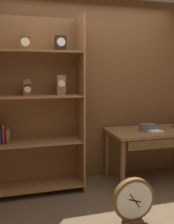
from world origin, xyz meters
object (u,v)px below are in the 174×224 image
(bookshelf, at_px, (25,108))
(toolbox_small, at_px, (147,127))
(round_clock_large, at_px, (133,201))
(open_repair_manual, at_px, (155,131))
(workbench, at_px, (157,136))

(bookshelf, height_order, toolbox_small, bookshelf)
(round_clock_large, bearing_deg, bookshelf, 134.27)
(toolbox_small, height_order, open_repair_manual, toolbox_small)
(bookshelf, xyz_separation_m, workbench, (1.81, -0.12, -0.45))
(bookshelf, relative_size, open_repair_manual, 10.26)
(toolbox_small, xyz_separation_m, open_repair_manual, (0.07, -0.09, -0.04))
(toolbox_small, height_order, round_clock_large, toolbox_small)
(toolbox_small, bearing_deg, open_repair_manual, -50.47)
(bookshelf, distance_m, workbench, 1.86)
(bookshelf, xyz_separation_m, open_repair_manual, (1.71, -0.22, -0.35))
(open_repair_manual, bearing_deg, bookshelf, 161.84)
(workbench, relative_size, open_repair_manual, 6.25)
(workbench, bearing_deg, bookshelf, 176.05)
(workbench, xyz_separation_m, toolbox_small, (-0.17, -0.01, 0.13))
(round_clock_large, bearing_deg, toolbox_small, 55.11)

